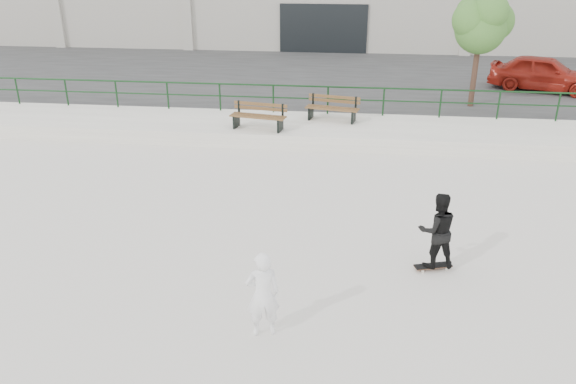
# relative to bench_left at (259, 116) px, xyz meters

# --- Properties ---
(ground) EXTENTS (120.00, 120.00, 0.00)m
(ground) POSITION_rel_bench_left_xyz_m (1.19, -8.68, -0.93)
(ground) COLOR silver
(ground) RESTS_ON ground
(ledge) EXTENTS (30.00, 3.00, 0.50)m
(ledge) POSITION_rel_bench_left_xyz_m (1.19, 0.82, -0.68)
(ledge) COLOR silver
(ledge) RESTS_ON ground
(parking_strip) EXTENTS (60.00, 14.00, 0.50)m
(parking_strip) POSITION_rel_bench_left_xyz_m (1.19, 9.32, -0.68)
(parking_strip) COLOR #303030
(parking_strip) RESTS_ON ground
(railing) EXTENTS (28.00, 0.06, 1.03)m
(railing) POSITION_rel_bench_left_xyz_m (1.19, 2.12, 0.32)
(railing) COLOR #143819
(railing) RESTS_ON ledge
(bench_left) EXTENTS (1.93, 0.86, 0.86)m
(bench_left) POSITION_rel_bench_left_xyz_m (0.00, 0.00, 0.00)
(bench_left) COLOR #54371C
(bench_left) RESTS_ON ledge
(bench_right) EXTENTS (1.93, 0.91, 0.86)m
(bench_right) POSITION_rel_bench_left_xyz_m (2.40, 1.32, -0.00)
(bench_right) COLOR #54371C
(bench_right) RESTS_ON ledge
(tree) EXTENTS (2.33, 2.07, 4.14)m
(tree) POSITION_rel_bench_left_xyz_m (7.62, 3.93, 2.68)
(tree) COLOR #4F3727
(tree) RESTS_ON parking_strip
(red_car) EXTENTS (4.68, 3.16, 1.48)m
(red_car) POSITION_rel_bench_left_xyz_m (11.02, 6.89, 0.31)
(red_car) COLOR maroon
(red_car) RESTS_ON parking_strip
(skateboard) EXTENTS (0.80, 0.42, 0.09)m
(skateboard) POSITION_rel_bench_left_xyz_m (4.91, -7.65, -0.85)
(skateboard) COLOR black
(skateboard) RESTS_ON ground
(standing_skater) EXTENTS (0.88, 0.75, 1.60)m
(standing_skater) POSITION_rel_bench_left_xyz_m (4.91, -7.65, -0.03)
(standing_skater) COLOR black
(standing_skater) RESTS_ON skateboard
(seated_skater) EXTENTS (0.66, 0.53, 1.57)m
(seated_skater) POSITION_rel_bench_left_xyz_m (1.78, -10.13, -0.14)
(seated_skater) COLOR white
(seated_skater) RESTS_ON ground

